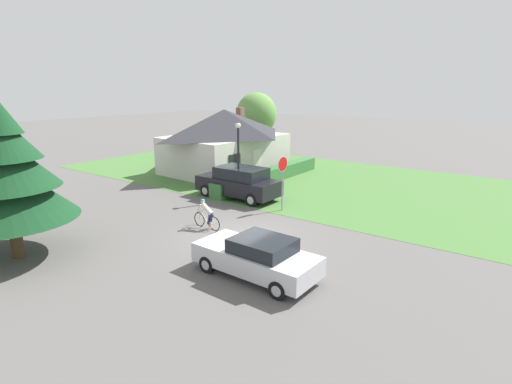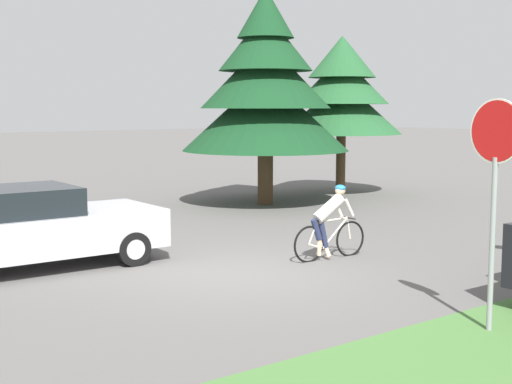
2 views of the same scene
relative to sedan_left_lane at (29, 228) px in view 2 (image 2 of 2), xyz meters
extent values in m
plane|color=#5B5956|center=(2.48, 2.67, -0.71)|extent=(140.00, 140.00, 0.00)
cube|color=#BCBCC1|center=(0.00, 0.06, -0.09)|extent=(1.95, 4.46, 0.68)
cube|color=black|center=(-0.01, -0.23, 0.48)|extent=(1.67, 1.99, 0.47)
cylinder|color=black|center=(-0.78, 1.58, -0.41)|extent=(0.26, 0.61, 0.61)
cylinder|color=#ADADB2|center=(-0.78, 1.58, -0.41)|extent=(0.27, 0.36, 0.35)
cylinder|color=black|center=(0.86, 1.54, -0.41)|extent=(0.26, 0.61, 0.61)
cylinder|color=#ADADB2|center=(0.86, 1.54, -0.41)|extent=(0.27, 0.36, 0.35)
torus|color=black|center=(2.51, 4.22, -0.39)|extent=(0.08, 0.68, 0.68)
torus|color=black|center=(2.56, 5.20, -0.39)|extent=(0.08, 0.68, 0.68)
cylinder|color=beige|center=(2.52, 4.46, -0.26)|extent=(0.05, 0.17, 0.50)
cylinder|color=beige|center=(2.54, 4.83, -0.24)|extent=(0.07, 0.62, 0.55)
cylinder|color=beige|center=(2.54, 4.76, 0.00)|extent=(0.08, 0.73, 0.06)
cylinder|color=beige|center=(2.52, 4.38, -0.45)|extent=(0.05, 0.33, 0.15)
cylinder|color=beige|center=(2.51, 4.31, -0.20)|extent=(0.04, 0.21, 0.39)
cylinder|color=beige|center=(2.56, 5.16, -0.19)|extent=(0.04, 0.12, 0.42)
cylinder|color=black|center=(2.56, 5.12, 0.02)|extent=(0.44, 0.05, 0.02)
ellipsoid|color=black|center=(2.52, 4.39, 0.01)|extent=(0.09, 0.20, 0.05)
cylinder|color=#262D4C|center=(2.52, 4.38, -0.14)|extent=(0.12, 0.25, 0.41)
cylinder|color=#262D4C|center=(2.52, 4.54, -0.22)|extent=(0.12, 0.25, 0.56)
cylinder|color=beige|center=(2.53, 4.45, -0.48)|extent=(0.08, 0.08, 0.30)
cylinder|color=beige|center=(2.58, 4.61, -0.57)|extent=(0.17, 0.08, 0.21)
cylinder|color=silver|center=(2.53, 4.67, 0.22)|extent=(0.26, 0.68, 0.53)
cylinder|color=silver|center=(2.55, 4.89, 0.20)|extent=(0.08, 0.25, 0.35)
cylinder|color=silver|center=(2.55, 5.17, 0.20)|extent=(0.08, 0.25, 0.35)
sphere|color=beige|center=(2.55, 4.94, 0.54)|extent=(0.19, 0.19, 0.19)
ellipsoid|color=#267FBF|center=(2.55, 4.94, 0.59)|extent=(0.22, 0.18, 0.12)
cylinder|color=gray|center=(6.88, 3.37, 0.37)|extent=(0.07, 0.07, 2.17)
cylinder|color=red|center=(6.88, 3.37, 1.78)|extent=(0.75, 0.09, 0.75)
cylinder|color=silver|center=(6.88, 3.37, 1.78)|extent=(0.79, 0.08, 0.79)
cylinder|color=#4C3823|center=(-4.10, 8.36, 0.06)|extent=(0.45, 0.45, 1.55)
cone|color=#143D1E|center=(-4.10, 8.36, 1.93)|extent=(4.76, 4.76, 2.18)
cone|color=#143D1E|center=(-4.10, 8.36, 2.99)|extent=(3.71, 3.71, 1.92)
cone|color=#143D1E|center=(-4.10, 8.36, 3.92)|extent=(2.67, 2.67, 1.66)
cone|color=#143D1E|center=(-4.10, 8.36, 4.70)|extent=(1.62, 1.62, 1.40)
cylinder|color=#4C3823|center=(-4.63, 11.86, 0.25)|extent=(0.31, 0.31, 1.93)
cone|color=#23562D|center=(-4.63, 11.86, 2.08)|extent=(3.85, 3.85, 1.73)
cone|color=#23562D|center=(-4.63, 11.86, 2.93)|extent=(3.01, 3.01, 1.52)
cone|color=#23562D|center=(-4.63, 11.86, 3.66)|extent=(2.16, 2.16, 1.31)
camera|label=1|loc=(-10.19, -7.39, 5.63)|focal=28.00mm
camera|label=2|loc=(12.01, -4.18, 2.07)|focal=50.00mm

